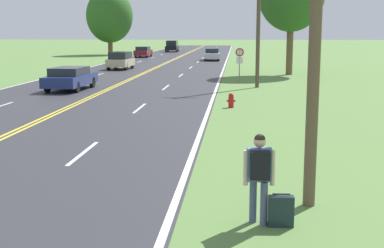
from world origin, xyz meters
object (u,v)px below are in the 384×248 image
(suitcase, at_px, (281,211))
(car_black_van_receding, at_px, (172,46))
(car_dark_blue_sedan_nearest, at_px, (70,78))
(hitchhiker_person, at_px, (259,170))
(fire_hydrant, at_px, (231,100))
(car_champagne_hatchback_approaching, at_px, (121,60))
(traffic_sign, at_px, (240,56))
(car_maroon_sedan_mid_far, at_px, (143,52))
(tree_left_verge, at_px, (110,16))
(car_silver_sedan_mid_near, at_px, (212,54))

(suitcase, bearing_deg, car_black_van_receding, 5.21)
(car_dark_blue_sedan_nearest, bearing_deg, hitchhiker_person, -152.26)
(suitcase, xyz_separation_m, fire_hydrant, (-1.06, 14.99, 0.06))
(fire_hydrant, xyz_separation_m, car_champagne_hatchback_approaching, (-10.23, 23.47, 0.50))
(car_dark_blue_sedan_nearest, xyz_separation_m, car_black_van_receding, (-0.93, 57.81, 0.25))
(traffic_sign, distance_m, car_champagne_hatchback_approaching, 15.02)
(car_champagne_hatchback_approaching, relative_size, car_maroon_sedan_mid_far, 0.83)
(fire_hydrant, bearing_deg, car_black_van_receding, 99.26)
(fire_hydrant, bearing_deg, hitchhiker_person, -87.44)
(suitcase, relative_size, tree_left_verge, 0.07)
(suitcase, distance_m, car_champagne_hatchback_approaching, 40.09)
(car_champagne_hatchback_approaching, bearing_deg, car_maroon_sedan_mid_far, 7.65)
(hitchhiker_person, height_order, car_black_van_receding, car_black_van_receding)
(hitchhiker_person, bearing_deg, car_champagne_hatchback_approaching, 12.77)
(suitcase, xyz_separation_m, car_silver_sedan_mid_near, (-3.77, 54.13, 0.45))
(traffic_sign, relative_size, car_dark_blue_sedan_nearest, 0.49)
(tree_left_verge, distance_m, car_maroon_sedan_mid_far, 10.17)
(fire_hydrant, xyz_separation_m, car_maroon_sedan_mid_far, (-12.13, 46.11, 0.40))
(hitchhiker_person, distance_m, car_maroon_sedan_mid_far, 62.37)
(hitchhiker_person, distance_m, suitcase, 0.84)
(hitchhiker_person, xyz_separation_m, tree_left_verge, (-18.79, 67.70, 4.53))
(hitchhiker_person, bearing_deg, traffic_sign, -2.56)
(car_dark_blue_sedan_nearest, bearing_deg, car_champagne_hatchback_approaching, 4.58)
(suitcase, height_order, car_dark_blue_sedan_nearest, car_dark_blue_sedan_nearest)
(fire_hydrant, xyz_separation_m, car_dark_blue_sedan_nearest, (-9.55, 6.53, 0.38))
(hitchhiker_person, relative_size, fire_hydrant, 2.49)
(hitchhiker_person, xyz_separation_m, fire_hydrant, (-0.67, 14.93, -0.68))
(tree_left_verge, relative_size, car_champagne_hatchback_approaching, 2.52)
(car_silver_sedan_mid_near, bearing_deg, traffic_sign, 4.26)
(traffic_sign, bearing_deg, car_silver_sedan_mid_near, 96.79)
(car_maroon_sedan_mid_far, bearing_deg, traffic_sign, -158.64)
(fire_hydrant, xyz_separation_m, car_black_van_receding, (-10.49, 64.34, 0.64))
(suitcase, xyz_separation_m, car_black_van_receding, (-11.55, 79.33, 0.69))
(car_silver_sedan_mid_near, relative_size, car_black_van_receding, 1.02)
(tree_left_verge, distance_m, car_champagne_hatchback_approaching, 30.70)
(car_silver_sedan_mid_near, height_order, car_maroon_sedan_mid_far, car_silver_sedan_mid_near)
(traffic_sign, bearing_deg, hitchhiker_person, -89.49)
(traffic_sign, xyz_separation_m, tree_left_verge, (-18.54, 39.86, 3.83))
(suitcase, distance_m, car_silver_sedan_mid_near, 54.26)
(suitcase, height_order, traffic_sign, traffic_sign)
(car_maroon_sedan_mid_far, bearing_deg, car_champagne_hatchback_approaching, -174.55)
(car_champagne_hatchback_approaching, distance_m, car_maroon_sedan_mid_far, 22.72)
(tree_left_verge, bearing_deg, car_maroon_sedan_mid_far, -48.02)
(suitcase, xyz_separation_m, traffic_sign, (-0.65, 27.90, 1.44))
(suitcase, distance_m, car_maroon_sedan_mid_far, 62.51)
(car_champagne_hatchback_approaching, relative_size, car_silver_sedan_mid_near, 0.75)
(suitcase, relative_size, car_black_van_receding, 0.13)
(traffic_sign, height_order, car_dark_blue_sedan_nearest, traffic_sign)
(car_dark_blue_sedan_nearest, distance_m, car_black_van_receding, 57.82)
(hitchhiker_person, distance_m, car_dark_blue_sedan_nearest, 23.78)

